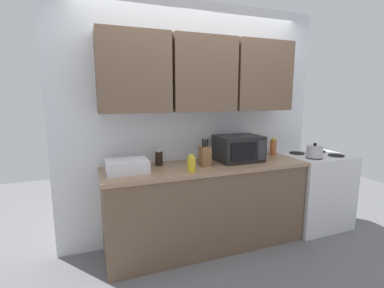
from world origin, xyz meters
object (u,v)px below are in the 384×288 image
stove_range (313,190)px  microwave (239,148)px  kettle (314,151)px  knife_block (205,156)px  bottle_white_jar (263,149)px  dish_rack (127,166)px  bottle_yellow_mustard (191,164)px  bottle_spice_jar (273,147)px  bottle_soy_dark (159,158)px

stove_range → microwave: (-1.05, 0.06, 0.59)m
stove_range → kettle: 0.57m
kettle → knife_block: knife_block is taller
bottle_white_jar → stove_range: bearing=-16.7°
microwave → dish_rack: size_ratio=1.26×
bottle_yellow_mustard → bottle_spice_jar: bearing=16.7°
bottle_spice_jar → bottle_soy_dark: 1.43m
bottle_yellow_mustard → bottle_white_jar: (1.06, 0.37, 0.01)m
bottle_spice_jar → bottle_soy_dark: (-1.43, -0.01, -0.02)m
microwave → knife_block: knife_block is taller
microwave → bottle_spice_jar: bearing=12.9°
microwave → bottle_white_jar: microwave is taller
dish_rack → bottle_white_jar: bottle_white_jar is taller
dish_rack → knife_block: size_ratio=1.33×
dish_rack → bottle_spice_jar: 1.78m
bottle_soy_dark → bottle_yellow_mustard: 0.41m
dish_rack → bottle_soy_dark: 0.38m
stove_range → bottle_white_jar: bottle_white_jar is taller
bottle_spice_jar → bottle_soy_dark: size_ratio=1.24×
bottle_white_jar → microwave: bearing=-162.0°
kettle → microwave: 0.91m
knife_block → bottle_soy_dark: knife_block is taller
dish_rack → bottle_yellow_mustard: bottle_yellow_mustard is taller
knife_block → bottle_white_jar: 0.88m
stove_range → bottle_white_jar: (-0.64, 0.19, 0.53)m
knife_block → bottle_yellow_mustard: knife_block is taller
stove_range → bottle_white_jar: bearing=163.3°
kettle → bottle_yellow_mustard: kettle is taller
bottle_spice_jar → bottle_soy_dark: bottle_spice_jar is taller
bottle_spice_jar → bottle_white_jar: bottle_spice_jar is taller
bottle_yellow_mustard → bottle_white_jar: size_ratio=0.91×
kettle → microwave: size_ratio=0.37×
microwave → bottle_yellow_mustard: bearing=-160.1°
bottle_spice_jar → bottle_white_jar: (-0.15, 0.01, -0.01)m
bottle_soy_dark → bottle_white_jar: (1.28, 0.02, 0.01)m
microwave → knife_block: size_ratio=1.69×
stove_range → bottle_yellow_mustard: bottle_yellow_mustard is taller
dish_rack → bottle_white_jar: 1.64m
bottle_soy_dark → bottle_white_jar: 1.28m
knife_block → bottle_white_jar: (0.85, 0.21, -0.02)m
dish_rack → bottle_spice_jar: (1.77, 0.17, 0.04)m
microwave → bottle_white_jar: (0.41, 0.13, -0.06)m
stove_range → microwave: bearing=176.8°
bottle_soy_dark → microwave: bearing=-7.4°
dish_rack → kettle: bearing=-4.4°
microwave → bottle_white_jar: 0.43m
dish_rack → bottle_yellow_mustard: 0.60m
bottle_white_jar → bottle_spice_jar: bearing=-2.4°
dish_rack → bottle_spice_jar: bottle_spice_jar is taller
kettle → microwave: (-0.88, 0.20, 0.06)m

